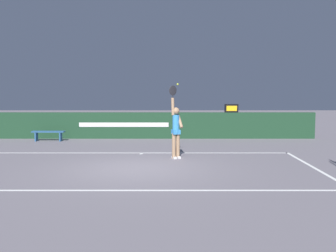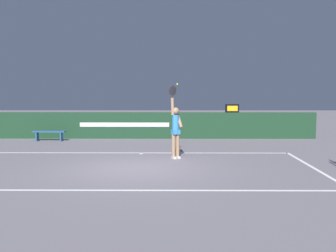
{
  "view_description": "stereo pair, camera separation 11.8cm",
  "coord_description": "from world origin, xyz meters",
  "px_view_note": "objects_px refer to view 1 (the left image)",
  "views": [
    {
      "loc": [
        1.0,
        -12.3,
        2.51
      ],
      "look_at": [
        1.01,
        1.72,
        1.13
      ],
      "focal_mm": 43.65,
      "sensor_mm": 36.0,
      "label": 1
    },
    {
      "loc": [
        1.11,
        -12.3,
        2.51
      ],
      "look_at": [
        1.01,
        1.72,
        1.13
      ],
      "focal_mm": 43.65,
      "sensor_mm": 36.0,
      "label": 2
    }
  ],
  "objects_px": {
    "speed_display": "(231,108)",
    "courtside_bench_near": "(48,133)",
    "tennis_player": "(176,128)",
    "tennis_ball": "(177,84)"
  },
  "relations": [
    {
      "from": "tennis_player",
      "to": "tennis_ball",
      "type": "xyz_separation_m",
      "value": [
        0.05,
        -0.25,
        1.51
      ]
    },
    {
      "from": "speed_display",
      "to": "tennis_ball",
      "type": "distance_m",
      "value": 6.36
    },
    {
      "from": "courtside_bench_near",
      "to": "tennis_player",
      "type": "bearing_deg",
      "value": -37.82
    },
    {
      "from": "courtside_bench_near",
      "to": "speed_display",
      "type": "bearing_deg",
      "value": 6.36
    },
    {
      "from": "speed_display",
      "to": "courtside_bench_near",
      "type": "xyz_separation_m",
      "value": [
        -8.49,
        -0.95,
        -1.1
      ]
    },
    {
      "from": "tennis_player",
      "to": "tennis_ball",
      "type": "relative_size",
      "value": 38.7
    },
    {
      "from": "tennis_ball",
      "to": "courtside_bench_near",
      "type": "distance_m",
      "value": 7.78
    },
    {
      "from": "tennis_ball",
      "to": "courtside_bench_near",
      "type": "xyz_separation_m",
      "value": [
        -5.79,
        4.71,
        -2.22
      ]
    },
    {
      "from": "courtside_bench_near",
      "to": "tennis_ball",
      "type": "bearing_deg",
      "value": -39.12
    },
    {
      "from": "tennis_ball",
      "to": "courtside_bench_near",
      "type": "height_order",
      "value": "tennis_ball"
    }
  ]
}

